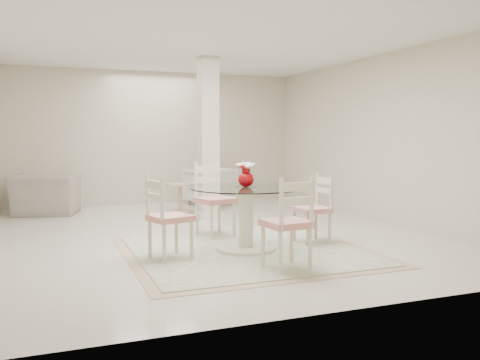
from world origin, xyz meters
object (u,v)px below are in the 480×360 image
object	(u,v)px
dining_chair_north	(212,193)
armchair_white	(210,186)
dining_chair_east	(316,203)
dining_chair_south	(290,217)
dining_table	(246,219)
red_vase	(246,174)
dining_chair_west	(165,211)
side_table	(180,199)
recliner_taupe	(46,195)
column	(208,138)

from	to	relation	value
dining_chair_north	armchair_white	distance (m)	3.29
dining_chair_east	dining_chair_south	bearing A→B (deg)	-43.15
dining_chair_east	dining_table	bearing A→B (deg)	-88.39
dining_chair_south	dining_chair_north	bearing A→B (deg)	-90.26
red_vase	dining_chair_east	xyz separation A→B (m)	(1.01, 0.08, -0.41)
dining_chair_west	side_table	world-z (taller)	dining_chair_west
recliner_taupe	dining_table	bearing A→B (deg)	134.64
armchair_white	red_vase	bearing A→B (deg)	58.35
dining_chair_north	dining_chair_west	distance (m)	1.44
column	dining_chair_south	size ratio (longest dim) A/B	2.49
recliner_taupe	side_table	distance (m)	2.38
red_vase	dining_chair_north	distance (m)	1.08
dining_table	dining_chair_west	xyz separation A→B (m)	(-1.01, -0.09, 0.16)
dining_chair_east	dining_chair_north	world-z (taller)	dining_chair_north
dining_table	side_table	xyz separation A→B (m)	(0.03, 3.31, -0.15)
column	dining_table	size ratio (longest dim) A/B	1.99
column	red_vase	world-z (taller)	column
dining_table	dining_chair_north	xyz separation A→B (m)	(-0.10, 1.02, 0.20)
dining_table	recliner_taupe	bearing A→B (deg)	119.70
dining_chair_north	dining_table	bearing A→B (deg)	-99.63
column	armchair_white	world-z (taller)	column
column	side_table	distance (m)	1.37
dining_table	dining_chair_west	size ratio (longest dim) A/B	1.29
recliner_taupe	side_table	size ratio (longest dim) A/B	2.06
column	side_table	bearing A→B (deg)	111.85
column	armchair_white	bearing A→B (deg)	71.87
recliner_taupe	column	bearing A→B (deg)	166.35
red_vase	dining_chair_south	distance (m)	1.08
dining_chair_east	recliner_taupe	bearing A→B (deg)	-142.76
dining_table	red_vase	distance (m)	0.54
red_vase	side_table	distance (m)	3.38
red_vase	dining_chair_north	world-z (taller)	dining_chair_north
dining_chair_north	red_vase	bearing A→B (deg)	-99.44
dining_table	dining_chair_south	world-z (taller)	dining_chair_south
dining_table	dining_chair_east	distance (m)	1.02
red_vase	dining_chair_west	bearing A→B (deg)	-174.81
armchair_white	dining_chair_south	bearing A→B (deg)	61.42
armchair_white	side_table	world-z (taller)	armchair_white
dining_table	side_table	size ratio (longest dim) A/B	2.57
dining_table	dining_chair_north	distance (m)	1.04
dining_chair_north	dining_chair_south	size ratio (longest dim) A/B	1.05
column	dining_table	xyz separation A→B (m)	(-0.33, -2.55, -0.95)
dining_chair_east	side_table	distance (m)	3.38
dining_chair_east	column	bearing A→B (deg)	-167.42
recliner_taupe	red_vase	bearing A→B (deg)	134.67
armchair_white	recliner_taupe	bearing A→B (deg)	-16.50
dining_table	recliner_taupe	size ratio (longest dim) A/B	1.24
column	dining_chair_west	bearing A→B (deg)	-116.85
side_table	dining_chair_south	bearing A→B (deg)	-89.24
dining_chair_south	armchair_white	size ratio (longest dim) A/B	1.31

